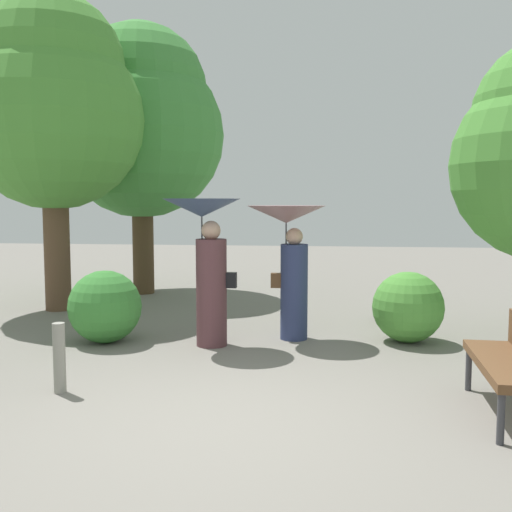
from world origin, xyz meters
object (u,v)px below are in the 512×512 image
(person_left, at_px, (207,249))
(person_right, at_px, (289,246))
(tree_near_left, at_px, (141,121))
(tree_mid_left, at_px, (52,103))
(path_marker_post, at_px, (59,358))

(person_left, height_order, person_right, person_left)
(person_left, relative_size, tree_near_left, 0.35)
(person_left, relative_size, tree_mid_left, 0.36)
(person_left, bearing_deg, path_marker_post, 151.00)
(path_marker_post, bearing_deg, person_right, 50.88)
(person_left, xyz_separation_m, person_right, (1.04, 0.50, 0.01))
(tree_mid_left, distance_m, path_marker_post, 5.70)
(tree_mid_left, bearing_deg, path_marker_post, -64.34)
(path_marker_post, bearing_deg, tree_near_left, 100.40)
(person_right, relative_size, tree_near_left, 0.34)
(tree_near_left, relative_size, path_marker_post, 7.75)
(person_left, relative_size, person_right, 1.05)
(tree_near_left, distance_m, path_marker_post, 7.09)
(tree_mid_left, bearing_deg, person_left, -35.11)
(tree_mid_left, relative_size, path_marker_post, 7.69)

